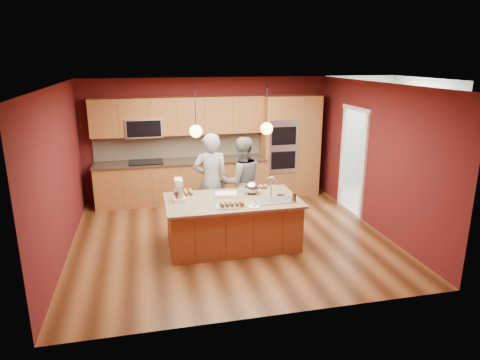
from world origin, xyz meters
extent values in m
plane|color=#43230F|center=(0.00, 0.00, 0.00)|extent=(5.50, 5.50, 0.00)
plane|color=white|center=(0.00, 0.00, 2.70)|extent=(5.50, 5.50, 0.00)
plane|color=#501414|center=(0.00, 2.50, 1.35)|extent=(5.50, 0.00, 5.50)
plane|color=#501414|center=(0.00, -2.50, 1.35)|extent=(5.50, 0.00, 5.50)
plane|color=#501414|center=(-2.75, 0.00, 1.35)|extent=(0.00, 5.00, 5.00)
plane|color=#501414|center=(2.75, 0.00, 1.35)|extent=(0.00, 5.00, 5.00)
cube|color=brown|center=(-0.65, 2.20, 0.45)|extent=(3.70, 0.60, 0.90)
cube|color=#31281F|center=(-0.65, 2.19, 0.92)|extent=(3.74, 0.64, 0.04)
cube|color=beige|center=(-0.65, 2.48, 1.22)|extent=(3.70, 0.03, 0.56)
cube|color=brown|center=(-0.65, 2.32, 1.90)|extent=(3.70, 0.36, 0.80)
cube|color=black|center=(-1.40, 2.18, 0.94)|extent=(0.72, 0.52, 0.03)
cube|color=silver|center=(-1.40, 2.30, 1.68)|extent=(0.76, 0.40, 0.40)
cube|color=brown|center=(1.60, 2.20, 1.15)|extent=(0.80, 0.60, 2.30)
cube|color=silver|center=(1.60, 1.90, 1.20)|extent=(0.66, 0.04, 1.20)
cube|color=brown|center=(2.25, 2.20, 1.15)|extent=(0.50, 0.60, 2.30)
plane|color=silver|center=(3.65, 1.20, 0.00)|extent=(2.60, 2.60, 0.00)
plane|color=silver|center=(4.55, 1.20, 1.35)|extent=(0.00, 2.70, 2.70)
cube|color=silver|center=(4.35, 1.20, 1.95)|extent=(0.35, 2.40, 0.75)
cylinder|color=black|center=(-0.60, -0.31, 2.35)|extent=(0.01, 0.01, 0.70)
sphere|color=#FFAF43|center=(-0.60, -0.31, 2.00)|extent=(0.20, 0.20, 0.20)
cylinder|color=black|center=(0.56, -0.31, 2.35)|extent=(0.01, 0.01, 0.70)
sphere|color=#FFAF43|center=(0.56, -0.31, 2.00)|extent=(0.20, 0.20, 0.20)
cube|color=brown|center=(-0.02, -0.31, 0.39)|extent=(2.14, 1.16, 0.78)
cube|color=#C5B985|center=(-0.02, -0.31, 0.80)|extent=(2.24, 1.26, 0.04)
cube|color=silver|center=(0.64, -0.54, 0.74)|extent=(0.64, 0.37, 0.18)
imported|color=black|center=(-0.24, 0.57, 0.90)|extent=(0.68, 0.46, 1.81)
imported|color=gray|center=(0.34, 0.57, 0.86)|extent=(0.89, 0.73, 1.71)
cube|color=white|center=(-0.90, -0.19, 0.85)|extent=(0.20, 0.25, 0.06)
cube|color=white|center=(-0.90, -0.09, 1.01)|extent=(0.10, 0.08, 0.25)
cube|color=white|center=(-0.90, -0.17, 1.15)|extent=(0.13, 0.25, 0.10)
cylinder|color=#B2B4B8|center=(-0.90, -0.23, 0.92)|extent=(0.15, 0.15, 0.14)
cube|color=silver|center=(-0.09, -0.09, 0.84)|extent=(0.46, 0.37, 0.03)
cube|color=white|center=(-0.09, -0.09, 0.86)|extent=(0.40, 0.31, 0.02)
cube|color=silver|center=(-0.18, -0.67, 0.84)|extent=(0.40, 0.31, 0.02)
ellipsoid|color=#B2B4B8|center=(0.37, -0.08, 0.93)|extent=(0.26, 0.26, 0.22)
cylinder|color=silver|center=(0.23, -0.77, 0.83)|extent=(0.18, 0.18, 0.01)
cylinder|color=#34240A|center=(0.96, -0.63, 0.89)|extent=(0.07, 0.07, 0.14)
cube|color=black|center=(0.84, -0.29, 0.83)|extent=(0.13, 0.07, 0.01)
cube|color=white|center=(4.20, 0.83, 0.54)|extent=(0.77, 0.79, 1.09)
cube|color=white|center=(4.19, 1.47, 0.56)|extent=(0.85, 0.87, 1.12)
camera|label=1|loc=(-1.40, -6.98, 3.13)|focal=32.00mm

